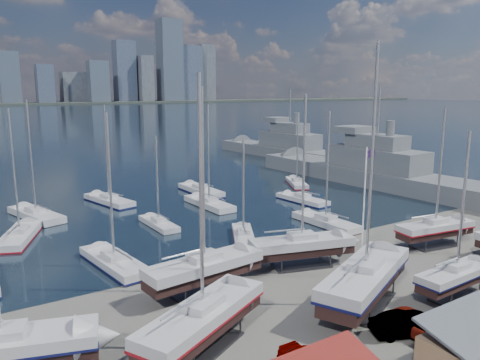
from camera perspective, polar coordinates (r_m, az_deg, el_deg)
ground at (r=41.06m, az=11.64°, el=-12.66°), size 1400.00×1400.00×0.00m
sailboat_cradle_0 at (r=30.71m, az=-27.00°, el=-17.81°), size 10.79×5.97×16.75m
sailboat_cradle_1 at (r=30.81m, az=-4.55°, el=-16.42°), size 10.96×7.48×17.26m
sailboat_cradle_2 at (r=38.67m, az=-4.36°, el=-10.60°), size 10.39×3.82×16.55m
sailboat_cradle_3 at (r=37.52m, az=15.05°, el=-11.40°), size 12.66×8.16×19.61m
sailboat_cradle_4 at (r=44.27m, az=7.55°, el=-7.88°), size 10.14×5.36×15.94m
sailboat_cradle_5 at (r=41.28m, az=24.89°, el=-10.47°), size 8.13×2.45×13.28m
sailboat_cradle_6 at (r=53.40m, az=22.71°, el=-5.46°), size 9.18×3.85×14.51m
sailboat_moored_1 at (r=57.42m, az=-25.23°, el=-6.30°), size 6.53×10.41×15.11m
sailboat_moored_2 at (r=65.76m, az=-23.60°, el=-4.06°), size 5.55×10.89×15.84m
sailboat_moored_3 at (r=45.89m, az=-15.06°, el=-9.83°), size 3.93×10.31×15.04m
sailboat_moored_4 at (r=57.58m, az=-9.87°, el=-5.32°), size 2.21×7.66×11.53m
sailboat_moored_5 at (r=70.73m, az=-15.66°, el=-2.55°), size 4.92×10.34×14.91m
sailboat_moored_6 at (r=52.26m, az=0.41°, el=-6.87°), size 5.67×7.82×11.58m
sailboat_moored_7 at (r=66.33m, az=-3.79°, el=-3.02°), size 2.99×10.01×15.03m
sailboat_moored_8 at (r=75.09m, az=-4.81°, el=-1.40°), size 3.01×10.57×15.78m
sailboat_moored_9 at (r=58.16m, az=10.40°, el=-5.19°), size 2.82×9.63×14.48m
sailboat_moored_10 at (r=69.48m, az=7.61°, el=-2.47°), size 3.21×9.12×13.38m
sailboat_moored_11 at (r=81.69m, az=6.91°, el=-0.44°), size 6.25×8.81×13.00m
naval_ship_east at (r=84.84m, az=16.11°, el=0.57°), size 10.28×51.33×18.59m
naval_ship_west at (r=114.49m, az=6.00°, el=3.52°), size 10.43×47.00×18.20m
car_b at (r=34.69m, az=19.47°, el=-16.29°), size 4.91×3.28×1.53m
car_c at (r=34.78m, az=21.74°, el=-16.40°), size 2.65×5.47×1.50m
flagpole at (r=41.72m, az=14.95°, el=-2.84°), size 1.02×0.12×11.53m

